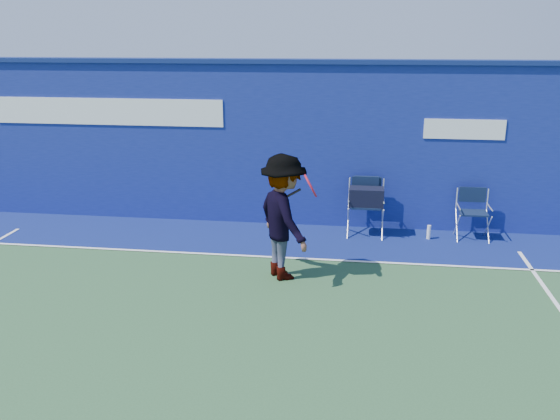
# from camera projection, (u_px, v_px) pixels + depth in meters

# --- Properties ---
(ground) EXTENTS (80.00, 80.00, 0.00)m
(ground) POSITION_uv_depth(u_px,v_px,m) (193.00, 357.00, 6.70)
(ground) COLOR #2A4F2D
(ground) RESTS_ON ground
(stadium_wall) EXTENTS (24.00, 0.50, 3.08)m
(stadium_wall) POSITION_uv_depth(u_px,v_px,m) (265.00, 142.00, 11.20)
(stadium_wall) COLOR navy
(stadium_wall) RESTS_ON ground
(out_of_bounds_strip) EXTENTS (24.00, 1.80, 0.01)m
(out_of_bounds_strip) POSITION_uv_depth(u_px,v_px,m) (256.00, 238.00, 10.59)
(out_of_bounds_strip) COLOR navy
(out_of_bounds_strip) RESTS_ON ground
(court_lines) EXTENTS (24.00, 12.00, 0.01)m
(court_lines) POSITION_uv_depth(u_px,v_px,m) (206.00, 331.00, 7.26)
(court_lines) COLOR white
(court_lines) RESTS_ON out_of_bounds_strip
(directors_chair_left) EXTENTS (0.61, 0.57, 1.04)m
(directors_chair_left) POSITION_uv_depth(u_px,v_px,m) (366.00, 212.00, 10.66)
(directors_chair_left) COLOR silver
(directors_chair_left) RESTS_ON ground
(directors_chair_right) EXTENTS (0.53, 0.48, 0.89)m
(directors_chair_right) POSITION_uv_depth(u_px,v_px,m) (472.00, 224.00, 10.50)
(directors_chair_right) COLOR silver
(directors_chair_right) RESTS_ON ground
(water_bottle) EXTENTS (0.07, 0.07, 0.26)m
(water_bottle) POSITION_uv_depth(u_px,v_px,m) (429.00, 232.00, 10.52)
(water_bottle) COLOR white
(water_bottle) RESTS_ON ground
(tennis_player) EXTENTS (1.24, 1.39, 1.87)m
(tennis_player) POSITION_uv_depth(u_px,v_px,m) (284.00, 217.00, 8.67)
(tennis_player) COLOR #EA4738
(tennis_player) RESTS_ON ground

